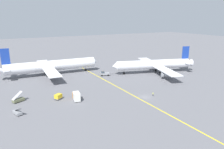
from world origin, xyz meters
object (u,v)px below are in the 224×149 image
airliner_at_gate_left (51,66)px  airliner_being_pushed (154,65)px  gse_stair_truck_yellow (18,99)px  gse_catering_truck_tall (76,96)px  gse_container_dolly_flat (58,96)px  ground_crew_ramp_agent_by_cones (153,94)px  pushback_tug (104,74)px  gse_belt_loader_portside (17,112)px

airliner_at_gate_left → airliner_being_pushed: size_ratio=1.13×
airliner_at_gate_left → gse_stair_truck_yellow: 41.46m
gse_stair_truck_yellow → gse_catering_truck_tall: (20.70, -9.34, 0.73)m
gse_container_dolly_flat → ground_crew_ramp_agent_by_cones: gse_container_dolly_flat is taller
gse_stair_truck_yellow → gse_container_dolly_flat: (14.62, -4.73, 0.15)m
gse_container_dolly_flat → ground_crew_ramp_agent_by_cones: bearing=-23.3°
airliner_being_pushed → pushback_tug: bearing=163.4°
gse_container_dolly_flat → airliner_being_pushed: bearing=13.7°
airliner_at_gate_left → pushback_tug: 30.89m
gse_belt_loader_portside → ground_crew_ramp_agent_by_cones: (52.30, -8.25, -0.01)m
airliner_being_pushed → gse_container_dolly_flat: (-61.74, -15.05, -3.87)m
airliner_at_gate_left → gse_belt_loader_portside: size_ratio=11.09×
airliner_at_gate_left → gse_container_dolly_flat: airliner_at_gate_left is taller
airliner_being_pushed → gse_stair_truck_yellow: 77.16m
gse_stair_truck_yellow → airliner_being_pushed: bearing=7.7°
airliner_at_gate_left → gse_belt_loader_portside: (-23.06, -47.24, -4.47)m
gse_belt_loader_portside → gse_container_dolly_flat: (16.10, 7.36, 0.35)m
pushback_tug → ground_crew_ramp_agent_by_cones: size_ratio=5.28×
gse_belt_loader_portside → airliner_being_pushed: bearing=16.1°
gse_stair_truck_yellow → gse_container_dolly_flat: 15.37m
gse_belt_loader_portside → ground_crew_ramp_agent_by_cones: bearing=-9.0°
airliner_being_pushed → ground_crew_ramp_agent_by_cones: 40.13m
gse_belt_loader_portside → gse_catering_truck_tall: bearing=7.1°
pushback_tug → ground_crew_ramp_agent_by_cones: bearing=-85.2°
gse_stair_truck_yellow → gse_container_dolly_flat: size_ratio=1.27×
airliner_being_pushed → gse_catering_truck_tall: (-55.66, -19.66, -3.28)m
airliner_at_gate_left → pushback_tug: (25.97, -16.21, -4.12)m
pushback_tug → gse_container_dolly_flat: (-32.92, -23.67, 0.01)m
gse_stair_truck_yellow → gse_catering_truck_tall: 22.72m
airliner_at_gate_left → gse_catering_truck_tall: airliner_at_gate_left is taller
airliner_being_pushed → gse_stair_truck_yellow: size_ratio=10.07×
airliner_being_pushed → gse_container_dolly_flat: bearing=-166.3°
gse_stair_truck_yellow → gse_catering_truck_tall: size_ratio=0.80×
ground_crew_ramp_agent_by_cones → gse_catering_truck_tall: bearing=159.9°
pushback_tug → gse_stair_truck_yellow: (-47.54, -18.93, -0.14)m
airliner_being_pushed → gse_stair_truck_yellow: bearing=-172.3°
airliner_being_pushed → airliner_at_gate_left: bearing=155.6°
gse_belt_loader_portside → pushback_tug: bearing=32.3°
pushback_tug → gse_belt_loader_portside: (-49.02, -31.03, -0.34)m
gse_catering_truck_tall → gse_container_dolly_flat: (-6.08, 4.61, -0.58)m
gse_catering_truck_tall → airliner_at_gate_left: bearing=88.9°
ground_crew_ramp_agent_by_cones → airliner_at_gate_left: bearing=117.8°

